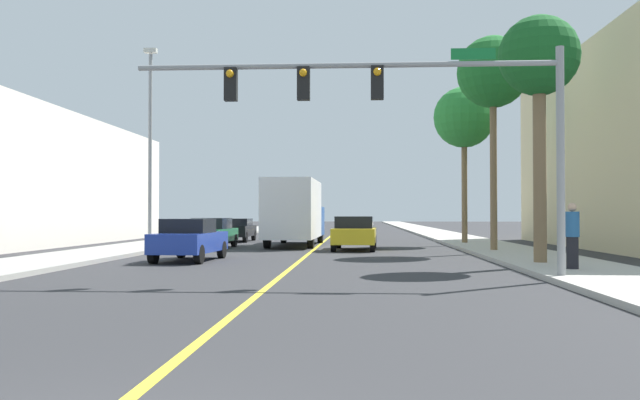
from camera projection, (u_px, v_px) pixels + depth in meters
ground at (329, 238)px, 46.02m from camera, size 192.00×192.00×0.00m
sidewalk_left at (210, 236)px, 46.51m from camera, size 3.42×168.00×0.15m
sidewalk_right at (450, 237)px, 45.54m from camera, size 3.42×168.00×0.15m
lane_marking_center at (329, 238)px, 46.02m from camera, size 0.16×144.00×0.01m
building_left_near at (1, 181)px, 36.54m from camera, size 10.14×24.64×6.90m
traffic_signal_mast at (406, 103)px, 16.61m from camera, size 10.71×0.36×5.65m
street_lamp at (150, 138)px, 29.36m from camera, size 0.56×0.28×8.85m
palm_near at (539, 62)px, 20.83m from camera, size 2.51×2.51×7.74m
palm_mid at (493, 74)px, 27.93m from camera, size 3.02×3.02×9.00m
palm_far at (464, 118)px, 35.01m from camera, size 3.21×3.21×8.21m
car_yellow at (355, 233)px, 30.28m from camera, size 2.07×4.26×1.54m
car_blue at (189, 239)px, 23.38m from camera, size 1.95×4.13×1.49m
car_green at (211, 233)px, 32.04m from camera, size 1.88×4.49×1.45m
car_black at (236, 229)px, 39.76m from camera, size 1.93×4.26×1.37m
delivery_truck at (295, 212)px, 34.19m from camera, size 2.56×8.93×3.34m
pedestrian at (572, 236)px, 18.20m from camera, size 0.38×0.38×1.81m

